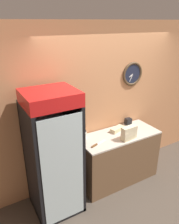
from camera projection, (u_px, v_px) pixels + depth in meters
ground_plane at (150, 209)px, 3.36m from camera, size 14.00×14.00×0.00m
wall_back at (108, 103)px, 3.80m from camera, size 5.20×0.10×2.70m
prep_counter at (118, 157)px, 3.86m from camera, size 1.41×0.60×0.91m
beverage_cooler at (52, 147)px, 3.09m from camera, size 0.68×0.69×1.88m
sandwich_stack_bottom at (129, 137)px, 3.53m from camera, size 0.28×0.13×0.07m
sandwich_stack_middle at (129, 133)px, 3.50m from camera, size 0.28×0.13×0.07m
sandwich_stack_top at (129, 129)px, 3.47m from camera, size 0.28×0.12×0.07m
sandwich_flat_left at (117, 129)px, 3.79m from camera, size 0.29×0.18×0.07m
chefs_knife at (97, 144)px, 3.37m from camera, size 0.32×0.13×0.02m
condiment_jar at (84, 134)px, 3.56m from camera, size 0.09×0.09×0.13m
napkin_dispenser at (128, 121)px, 4.02m from camera, size 0.11×0.09×0.12m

